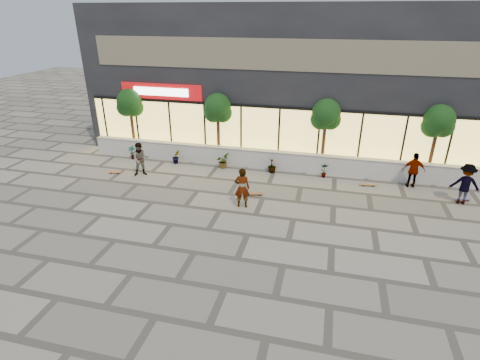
% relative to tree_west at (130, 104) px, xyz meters
% --- Properties ---
extents(ground, '(80.00, 80.00, 0.00)m').
position_rel_tree_west_xyz_m(ground, '(9.00, -7.70, -2.99)').
color(ground, gray).
rests_on(ground, ground).
extents(planter_wall, '(22.00, 0.42, 1.04)m').
position_rel_tree_west_xyz_m(planter_wall, '(9.00, -0.70, -2.46)').
color(planter_wall, white).
rests_on(planter_wall, ground).
extents(retail_building, '(24.00, 9.17, 8.50)m').
position_rel_tree_west_xyz_m(retail_building, '(9.00, 4.79, 1.26)').
color(retail_building, black).
rests_on(retail_building, ground).
extents(shrub_a, '(0.43, 0.29, 0.81)m').
position_rel_tree_west_xyz_m(shrub_a, '(0.50, -1.25, -2.58)').
color(shrub_a, '#133B14').
rests_on(shrub_a, ground).
extents(shrub_b, '(0.57, 0.57, 0.81)m').
position_rel_tree_west_xyz_m(shrub_b, '(3.30, -1.25, -2.58)').
color(shrub_b, '#133B14').
rests_on(shrub_b, ground).
extents(shrub_c, '(0.68, 0.77, 0.81)m').
position_rel_tree_west_xyz_m(shrub_c, '(6.10, -1.25, -2.58)').
color(shrub_c, '#133B14').
rests_on(shrub_c, ground).
extents(shrub_d, '(0.64, 0.64, 0.81)m').
position_rel_tree_west_xyz_m(shrub_d, '(8.90, -1.25, -2.58)').
color(shrub_d, '#133B14').
rests_on(shrub_d, ground).
extents(shrub_e, '(0.46, 0.35, 0.81)m').
position_rel_tree_west_xyz_m(shrub_e, '(11.70, -1.25, -2.58)').
color(shrub_e, '#133B14').
rests_on(shrub_e, ground).
extents(tree_west, '(1.60, 1.50, 3.92)m').
position_rel_tree_west_xyz_m(tree_west, '(0.00, 0.00, 0.00)').
color(tree_west, '#4E2F1C').
rests_on(tree_west, ground).
extents(tree_midwest, '(1.60, 1.50, 3.92)m').
position_rel_tree_west_xyz_m(tree_midwest, '(5.50, 0.00, 0.00)').
color(tree_midwest, '#4E2F1C').
rests_on(tree_midwest, ground).
extents(tree_mideast, '(1.60, 1.50, 3.92)m').
position_rel_tree_west_xyz_m(tree_mideast, '(11.50, 0.00, 0.00)').
color(tree_mideast, '#4E2F1C').
rests_on(tree_mideast, ground).
extents(tree_east, '(1.60, 1.50, 3.92)m').
position_rel_tree_west_xyz_m(tree_east, '(17.00, 0.00, 0.00)').
color(tree_east, '#4E2F1C').
rests_on(tree_east, ground).
extents(skater_center, '(0.74, 0.54, 1.87)m').
position_rel_tree_west_xyz_m(skater_center, '(8.24, -5.47, -2.05)').
color(skater_center, white).
rests_on(skater_center, ground).
extents(skater_left, '(1.10, 1.02, 1.81)m').
position_rel_tree_west_xyz_m(skater_left, '(2.19, -3.29, -2.08)').
color(skater_left, '#988A62').
rests_on(skater_left, ground).
extents(skater_right_near, '(1.06, 0.45, 1.80)m').
position_rel_tree_west_xyz_m(skater_right_near, '(16.00, -1.40, -2.08)').
color(skater_right_near, white).
rests_on(skater_right_near, ground).
extents(skater_right_far, '(1.31, 0.83, 1.92)m').
position_rel_tree_west_xyz_m(skater_right_far, '(17.94, -2.70, -2.02)').
color(skater_right_far, maroon).
rests_on(skater_right_far, ground).
extents(skateboard_center, '(0.90, 0.42, 0.10)m').
position_rel_tree_west_xyz_m(skateboard_center, '(8.53, -4.23, -2.90)').
color(skateboard_center, brown).
rests_on(skateboard_center, ground).
extents(skateboard_left, '(0.71, 0.30, 0.08)m').
position_rel_tree_west_xyz_m(skateboard_left, '(0.63, -3.46, -2.92)').
color(skateboard_left, '#C15E24').
rests_on(skateboard_left, ground).
extents(skateboard_right_near, '(0.82, 0.30, 0.10)m').
position_rel_tree_west_xyz_m(skateboard_right_near, '(13.92, -1.81, -2.91)').
color(skateboard_right_near, olive).
rests_on(skateboard_right_near, ground).
extents(skateboard_right_far, '(0.77, 0.45, 0.09)m').
position_rel_tree_west_xyz_m(skateboard_right_far, '(18.11, -2.47, -2.91)').
color(skateboard_right_far, '#5F4F91').
rests_on(skateboard_right_far, ground).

